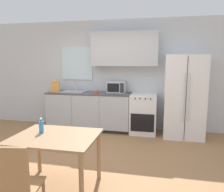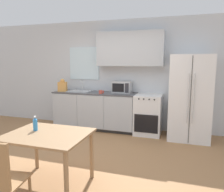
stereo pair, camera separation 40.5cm
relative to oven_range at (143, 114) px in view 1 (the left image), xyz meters
The scene contains 12 objects.
ground_plane 1.92m from the oven_range, 115.38° to the right, with size 12.00×12.00×0.00m, color #9E7047.
wall_back 1.29m from the oven_range, 157.32° to the left, with size 12.00×0.38×2.70m.
kitchen_counter 1.34m from the oven_range, behind, with size 2.09×0.64×0.93m.
oven_range is the anchor object (origin of this frame).
refrigerator 1.00m from the oven_range, ahead, with size 0.86×0.79×1.83m.
kitchen_sink 1.82m from the oven_range, behind, with size 0.58×0.42×0.27m.
microwave 0.92m from the oven_range, 169.33° to the left, with size 0.45×0.33×0.28m.
coffee_mug 1.23m from the oven_range, 169.53° to the right, with size 0.12×0.09×0.09m.
grocery_bag_0 2.27m from the oven_range, behind, with size 0.25×0.23×0.32m.
dining_table 2.78m from the oven_range, 110.05° to the right, with size 1.07×0.85×0.74m.
dining_chair_near 3.55m from the oven_range, 106.17° to the right, with size 0.46×0.46×0.93m.
drink_bottle 2.83m from the oven_range, 115.02° to the right, with size 0.06×0.06×0.20m.
Camera 1 is at (1.12, -3.41, 1.68)m, focal length 35.00 mm.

